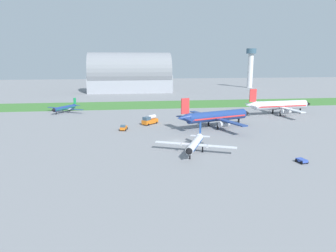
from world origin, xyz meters
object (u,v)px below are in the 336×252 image
(airplane_foreground_turboprop, at_px, (195,143))
(baggage_cart_midfield, at_px, (302,160))
(pushback_tug_near_gate, at_px, (124,128))
(airplane_parked_jet_far, at_px, (279,105))
(airplane_taxiing_turboprop, at_px, (65,108))
(airplane_midfield_jet, at_px, (216,116))
(fuel_truck_by_runway, at_px, (150,120))
(control_tower, at_px, (251,64))

(airplane_foreground_turboprop, bearing_deg, baggage_cart_midfield, 86.35)
(pushback_tug_near_gate, xyz_separation_m, baggage_cart_midfield, (39.90, -38.65, -0.34))
(airplane_parked_jet_far, bearing_deg, airplane_taxiing_turboprop, 162.89)
(pushback_tug_near_gate, bearing_deg, baggage_cart_midfield, 58.54)
(airplane_midfield_jet, bearing_deg, airplane_foreground_turboprop, -135.00)
(airplane_parked_jet_far, distance_m, baggage_cart_midfield, 64.95)
(airplane_taxiing_turboprop, xyz_separation_m, airplane_midfield_jet, (56.79, -38.72, 1.75))
(airplane_parked_jet_far, relative_size, fuel_truck_by_runway, 4.98)
(airplane_taxiing_turboprop, xyz_separation_m, control_tower, (128.78, 107.86, 16.84))
(airplane_taxiing_turboprop, height_order, pushback_tug_near_gate, airplane_taxiing_turboprop)
(control_tower, bearing_deg, baggage_cart_midfield, -108.84)
(airplane_parked_jet_far, bearing_deg, pushback_tug_near_gate, -167.97)
(airplane_parked_jet_far, xyz_separation_m, airplane_taxiing_turboprop, (-90.52, 17.69, -1.89))
(fuel_truck_by_runway, bearing_deg, airplane_foreground_turboprop, 58.87)
(airplane_taxiing_turboprop, distance_m, control_tower, 168.82)
(baggage_cart_midfield, bearing_deg, pushback_tug_near_gate, -144.46)
(pushback_tug_near_gate, distance_m, baggage_cart_midfield, 55.55)
(airplane_parked_jet_far, relative_size, control_tower, 0.99)
(baggage_cart_midfield, height_order, fuel_truck_by_runway, fuel_truck_by_runway)
(airplane_midfield_jet, bearing_deg, pushback_tug_near_gate, 161.20)
(airplane_midfield_jet, bearing_deg, baggage_cart_midfield, -96.43)
(airplane_midfield_jet, xyz_separation_m, control_tower, (71.99, 146.58, 15.09))
(control_tower, bearing_deg, airplane_foreground_turboprop, -116.12)
(pushback_tug_near_gate, relative_size, fuel_truck_by_runway, 0.62)
(pushback_tug_near_gate, bearing_deg, airplane_taxiing_turboprop, -134.00)
(airplane_foreground_turboprop, distance_m, baggage_cart_midfield, 24.87)
(airplane_taxiing_turboprop, height_order, baggage_cart_midfield, airplane_taxiing_turboprop)
(airplane_parked_jet_far, height_order, baggage_cart_midfield, airplane_parked_jet_far)
(airplane_midfield_jet, distance_m, baggage_cart_midfield, 39.92)
(control_tower, bearing_deg, airplane_parked_jet_far, -106.95)
(airplane_foreground_turboprop, bearing_deg, control_tower, 177.73)
(airplane_parked_jet_far, distance_m, fuel_truck_by_runway, 57.02)
(airplane_parked_jet_far, relative_size, airplane_taxiing_turboprop, 1.84)
(baggage_cart_midfield, bearing_deg, airplane_foreground_turboprop, -127.86)
(pushback_tug_near_gate, height_order, fuel_truck_by_runway, fuel_truck_by_runway)
(airplane_parked_jet_far, distance_m, airplane_midfield_jet, 39.75)
(control_tower, bearing_deg, pushback_tug_near_gate, -125.11)
(airplane_taxiing_turboprop, height_order, airplane_midfield_jet, airplane_midfield_jet)
(airplane_parked_jet_far, relative_size, baggage_cart_midfield, 11.83)
(airplane_foreground_turboprop, relative_size, airplane_taxiing_turboprop, 1.14)
(airplane_taxiing_turboprop, bearing_deg, fuel_truck_by_runway, 80.16)
(fuel_truck_by_runway, bearing_deg, pushback_tug_near_gate, -1.81)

